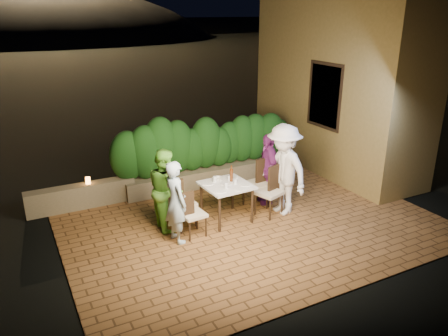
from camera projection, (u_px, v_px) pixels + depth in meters
ground at (253, 225)px, 8.46m from camera, size 400.00×400.00×0.00m
terrace_floor at (241, 217)px, 8.90m from camera, size 7.00×6.00×0.15m
building_wall at (339, 70)px, 10.82m from camera, size 1.60×5.00×5.00m
window_pane at (326, 96)px, 10.24m from camera, size 0.08×1.00×1.40m
window_frame at (325, 96)px, 10.23m from camera, size 0.06×1.15×1.55m
planter at (211, 175)px, 10.39m from camera, size 4.20×0.55×0.40m
hedge at (211, 145)px, 10.13m from camera, size 4.00×0.70×1.10m
parapet at (81, 196)px, 9.08m from camera, size 2.20×0.30×0.50m
hill at (43, 69)px, 60.73m from camera, size 52.00×40.00×22.00m
dining_table at (226, 202)px, 8.50m from camera, size 0.92×0.92×0.75m
plate_nw at (220, 191)px, 8.06m from camera, size 0.24×0.24×0.01m
plate_sw at (208, 183)px, 8.41m from camera, size 0.24×0.24×0.01m
plate_ne at (245, 184)px, 8.35m from camera, size 0.22×0.22×0.01m
plate_se at (233, 177)px, 8.72m from camera, size 0.22×0.22×0.01m
plate_centre at (226, 183)px, 8.40m from camera, size 0.24×0.24×0.01m
plate_front at (239, 189)px, 8.13m from camera, size 0.19×0.19×0.01m
glass_nw at (226, 185)px, 8.16m from camera, size 0.07×0.07×0.12m
glass_sw at (215, 179)px, 8.47m from camera, size 0.07×0.07×0.12m
glass_ne at (235, 181)px, 8.37m from camera, size 0.06×0.06×0.10m
glass_se at (229, 178)px, 8.53m from camera, size 0.06×0.06×0.10m
beer_bottle at (231, 173)px, 8.47m from camera, size 0.06×0.06×0.33m
bowl at (217, 178)px, 8.60m from camera, size 0.23×0.23×0.05m
chair_left_front at (193, 213)px, 7.88m from camera, size 0.45×0.45×0.89m
chair_left_back at (183, 202)px, 8.27m from camera, size 0.45×0.45×0.95m
chair_right_front at (269, 191)px, 8.67m from camera, size 0.59×0.59×1.01m
chair_right_back at (257, 183)px, 9.06m from camera, size 0.53×0.53×1.02m
diner_blue at (176, 202)px, 7.60m from camera, size 0.42×0.59×1.50m
diner_green at (166, 189)px, 8.08m from camera, size 0.61×0.77×1.55m
diner_white at (283, 170)px, 8.63m from camera, size 0.84×1.28×1.85m
diner_purple at (268, 169)px, 9.15m from camera, size 0.59×0.96×1.52m
parapet_lamp at (88, 181)px, 9.04m from camera, size 0.10×0.10×0.14m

